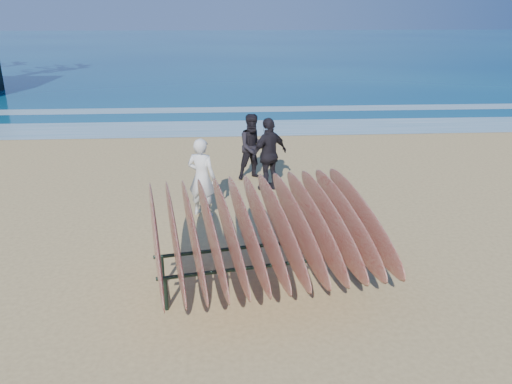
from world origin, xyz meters
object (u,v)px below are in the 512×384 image
surfboard_rack (264,228)px  person_white (202,178)px  person_dark_a (253,147)px  person_dark_b (269,154)px

surfboard_rack → person_white: bearing=99.5°
surfboard_rack → person_white: (-1.01, 2.83, -0.14)m
surfboard_rack → person_dark_a: bearing=78.2°
person_white → person_dark_a: 2.55m
surfboard_rack → person_dark_b: (0.47, 4.26, -0.10)m
person_dark_a → person_dark_b: 0.89m
person_dark_a → person_dark_b: bearing=-86.3°
surfboard_rack → person_dark_b: size_ratio=2.15×
surfboard_rack → person_dark_a: 5.10m
person_white → person_dark_b: person_dark_b is taller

